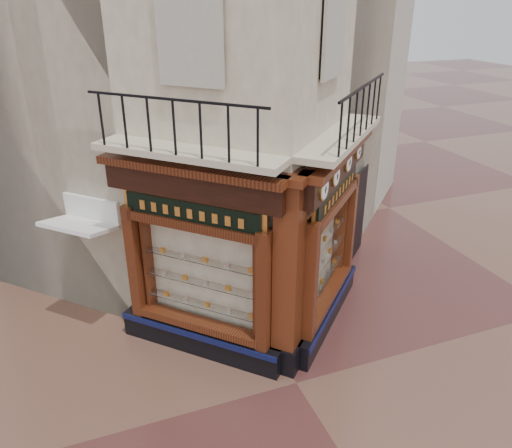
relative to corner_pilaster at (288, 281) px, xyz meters
name	(u,v)px	position (x,y,z in m)	size (l,w,h in m)	color
ground	(296,383)	(0.00, -0.50, -1.95)	(80.00, 80.00, 0.00)	#492522
main_building	(197,23)	(0.00, 5.66, 4.05)	(8.00, 8.00, 12.00)	beige
neighbour_left	(87,40)	(-2.47, 8.13, 3.55)	(8.00, 8.00, 11.00)	#B7B09F
neighbour_right	(256,35)	(2.47, 8.13, 3.55)	(8.00, 8.00, 11.00)	#B7B09F
shopfront_left	(197,266)	(-1.41, 1.07, 0.03)	(2.86, 2.86, 3.98)	black
shopfront_right	(329,242)	(1.41, 1.07, 0.03)	(2.86, 2.86, 3.98)	black
corner_pilaster	(288,281)	(0.00, 0.00, 0.00)	(0.85, 0.85, 3.98)	black
balcony	(269,144)	(0.00, 0.99, 2.27)	(5.94, 2.97, 1.03)	beige
clock_a	(324,189)	(0.62, 0.01, 1.67)	(0.32, 0.32, 0.41)	#AF913A
clock_b	(336,176)	(1.13, 0.53, 1.67)	(0.31, 0.31, 0.39)	#AF913A
clock_c	(348,162)	(1.76, 1.16, 1.67)	(0.31, 0.31, 0.39)	#AF913A
clock_d	(358,152)	(2.33, 1.72, 1.67)	(0.27, 0.27, 0.33)	#AF913A
awning	(94,325)	(-3.41, 2.70, -1.95)	(1.38, 0.83, 0.08)	silver
signboard_left	(192,212)	(-1.46, 1.01, 1.15)	(2.12, 2.12, 0.57)	gold
signboard_right	(337,192)	(1.46, 1.01, 1.15)	(2.04, 2.04, 0.55)	gold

